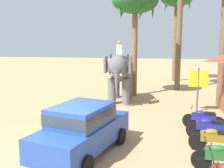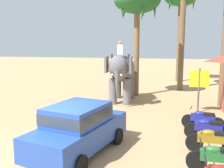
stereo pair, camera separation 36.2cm
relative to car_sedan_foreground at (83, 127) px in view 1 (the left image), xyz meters
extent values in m
plane|color=tan|center=(-0.77, -0.59, -0.93)|extent=(120.00, 120.00, 0.00)
cube|color=#23479E|center=(0.01, 0.04, -0.25)|extent=(2.57, 4.38, 0.76)
cube|color=#23479E|center=(-0.01, -0.06, 0.45)|extent=(1.99, 2.39, 0.64)
cube|color=#2D3842|center=(-0.01, -0.06, 0.45)|extent=(2.01, 2.42, 0.35)
cylinder|color=black|center=(-0.54, 1.46, -0.63)|extent=(0.31, 0.62, 0.60)
cylinder|color=black|center=(1.12, 1.09, -0.63)|extent=(0.31, 0.62, 0.60)
cylinder|color=black|center=(-1.10, -1.01, -0.63)|extent=(0.31, 0.62, 0.60)
cylinder|color=black|center=(0.55, -1.39, -0.63)|extent=(0.31, 0.62, 0.60)
ellipsoid|color=slate|center=(-0.14, 8.30, 1.22)|extent=(1.78, 3.19, 1.70)
cylinder|color=slate|center=(0.35, 7.40, -0.13)|extent=(0.52, 0.52, 1.60)
cylinder|color=slate|center=(-0.53, 7.35, -0.13)|extent=(0.52, 0.52, 1.60)
cylinder|color=slate|center=(0.24, 9.26, -0.13)|extent=(0.52, 0.52, 1.60)
cylinder|color=slate|center=(-0.63, 9.21, -0.13)|extent=(0.52, 0.52, 1.60)
ellipsoid|color=slate|center=(-0.05, 6.68, 1.52)|extent=(1.16, 1.06, 1.20)
cube|color=slate|center=(0.67, 6.82, 1.57)|extent=(0.17, 0.81, 0.96)
cube|color=slate|center=(-0.77, 6.74, 1.57)|extent=(0.17, 0.81, 0.96)
cone|color=slate|center=(-0.02, 6.23, 0.52)|extent=(0.38, 0.38, 1.60)
cone|color=beige|center=(0.23, 6.29, 1.02)|extent=(0.15, 0.57, 0.21)
cone|color=beige|center=(-0.28, 6.26, 1.02)|extent=(0.15, 0.57, 0.21)
cube|color=white|center=(-0.09, 7.45, 2.42)|extent=(0.35, 0.26, 0.60)
sphere|color=#A87A56|center=(-0.09, 7.45, 2.84)|extent=(0.22, 0.22, 0.22)
cylinder|color=#333338|center=(0.43, 7.48, 1.87)|extent=(0.12, 0.12, 0.55)
cylinder|color=#333338|center=(-0.61, 7.42, 1.87)|extent=(0.12, 0.12, 0.55)
cylinder|color=black|center=(3.85, -1.56, -0.01)|extent=(0.07, 0.55, 0.04)
cylinder|color=black|center=(3.77, -0.36, -0.63)|extent=(0.60, 0.11, 0.60)
cube|color=#23662D|center=(4.37, -0.38, -0.41)|extent=(1.02, 0.22, 0.32)
ellipsoid|color=#23662D|center=(4.22, -0.37, -0.23)|extent=(0.45, 0.25, 0.20)
cylinder|color=black|center=(3.86, -0.37, -0.01)|extent=(0.05, 0.55, 0.04)
cylinder|color=black|center=(3.83, 1.10, -0.63)|extent=(0.60, 0.11, 0.60)
cube|color=olive|center=(4.42, 1.08, -0.41)|extent=(1.02, 0.22, 0.32)
ellipsoid|color=olive|center=(4.28, 1.09, -0.23)|extent=(0.44, 0.25, 0.20)
cube|color=black|center=(4.67, 1.08, -0.23)|extent=(0.44, 0.23, 0.12)
cylinder|color=black|center=(3.92, 1.09, -0.01)|extent=(0.05, 0.55, 0.04)
cylinder|color=black|center=(3.83, 2.36, -0.63)|extent=(0.61, 0.15, 0.60)
cube|color=navy|center=(4.43, 2.30, -0.41)|extent=(1.03, 0.29, 0.32)
ellipsoid|color=navy|center=(4.28, 2.32, -0.23)|extent=(0.46, 0.28, 0.20)
cube|color=black|center=(4.68, 2.28, -0.23)|extent=(0.46, 0.26, 0.12)
cylinder|color=black|center=(3.92, 2.35, -0.01)|extent=(0.09, 0.55, 0.04)
cylinder|color=black|center=(3.77, 3.66, -0.63)|extent=(0.61, 0.21, 0.60)
cylinder|color=black|center=(4.95, 3.45, -0.63)|extent=(0.61, 0.21, 0.60)
cube|color=navy|center=(4.36, 3.55, -0.41)|extent=(1.04, 0.38, 0.32)
ellipsoid|color=navy|center=(4.22, 3.58, -0.23)|extent=(0.48, 0.31, 0.20)
cube|color=black|center=(4.61, 3.51, -0.23)|extent=(0.47, 0.30, 0.12)
cylinder|color=black|center=(3.86, 3.64, -0.01)|extent=(0.14, 0.55, 0.04)
cylinder|color=brown|center=(5.93, 8.30, 2.77)|extent=(0.41, 0.41, 7.40)
cylinder|color=brown|center=(3.65, 13.29, 3.65)|extent=(0.43, 0.43, 9.15)
cylinder|color=brown|center=(0.51, 10.24, 2.30)|extent=(0.40, 0.40, 6.45)
ellipsoid|color=#1E5B28|center=(0.51, 10.24, 5.72)|extent=(3.20, 3.20, 1.80)
cone|color=#1E5B28|center=(1.71, 10.24, 5.22)|extent=(0.40, 0.92, 1.64)
cone|color=#1E5B28|center=(0.88, 11.38, 5.22)|extent=(0.91, 0.57, 1.67)
cone|color=#1E5B28|center=(-0.47, 10.95, 5.22)|extent=(0.73, 0.83, 1.69)
cone|color=#1E5B28|center=(-0.47, 9.54, 5.22)|extent=(0.73, 0.83, 1.69)
cone|color=#1E5B28|center=(0.88, 9.10, 5.22)|extent=(0.91, 0.57, 1.67)
cylinder|color=brown|center=(3.56, 18.39, 3.06)|extent=(0.42, 0.42, 7.98)
cone|color=#1E5B28|center=(4.76, 18.39, 6.75)|extent=(0.40, 0.92, 1.64)
cone|color=#1E5B28|center=(3.93, 19.53, 6.75)|extent=(0.91, 0.57, 1.67)
cone|color=#1E5B28|center=(2.59, 19.09, 6.75)|extent=(0.73, 0.83, 1.69)
cone|color=#1E5B28|center=(2.59, 17.68, 6.75)|extent=(0.73, 0.83, 1.69)
cone|color=#1E5B28|center=(3.93, 17.25, 6.75)|extent=(0.91, 0.57, 1.67)
cylinder|color=#4C4C51|center=(4.42, 6.46, 0.27)|extent=(0.10, 0.10, 2.40)
cube|color=yellow|center=(4.42, 6.46, 0.92)|extent=(1.00, 0.08, 0.90)
camera|label=1|loc=(2.63, -7.85, 2.74)|focal=41.01mm
camera|label=2|loc=(2.99, -7.77, 2.74)|focal=41.01mm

